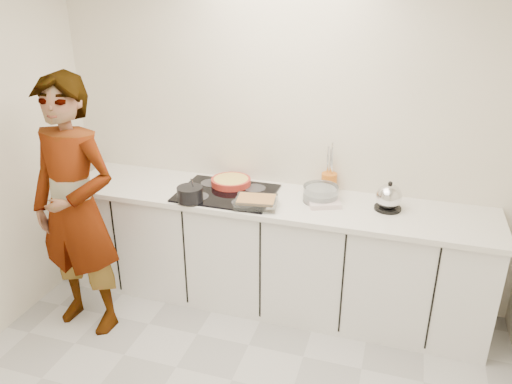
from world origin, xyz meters
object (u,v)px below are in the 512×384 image
(tart_dish, at_px, (231,181))
(cook, at_px, (76,209))
(kettle, at_px, (389,198))
(hob, at_px, (227,193))
(mixing_bowl, at_px, (321,194))
(saucepan, at_px, (190,194))
(utensil_crock, at_px, (329,183))
(baking_dish, at_px, (256,201))

(tart_dish, relative_size, cook, 0.18)
(kettle, bearing_deg, hob, -176.19)
(kettle, height_order, cook, cook)
(mixing_bowl, bearing_deg, saucepan, -161.58)
(hob, xyz_separation_m, tart_dish, (-0.02, 0.15, 0.04))
(utensil_crock, bearing_deg, cook, -150.65)
(utensil_crock, bearing_deg, baking_dish, -135.66)
(mixing_bowl, bearing_deg, cook, -155.85)
(saucepan, xyz_separation_m, mixing_bowl, (0.90, 0.30, -0.01))
(mixing_bowl, xyz_separation_m, kettle, (0.48, 0.00, 0.04))
(hob, distance_m, saucepan, 0.30)
(tart_dish, height_order, cook, cook)
(tart_dish, height_order, saucepan, saucepan)
(saucepan, height_order, kettle, kettle)
(mixing_bowl, height_order, kettle, kettle)
(mixing_bowl, xyz_separation_m, utensil_crock, (0.03, 0.20, 0.02))
(utensil_crock, bearing_deg, saucepan, -151.89)
(hob, relative_size, utensil_crock, 4.87)
(hob, xyz_separation_m, cook, (-0.88, -0.63, 0.02))
(tart_dish, xyz_separation_m, mixing_bowl, (0.72, -0.07, 0.01))
(hob, height_order, kettle, kettle)
(tart_dish, distance_m, baking_dish, 0.44)
(hob, height_order, mixing_bowl, mixing_bowl)
(baking_dish, height_order, utensil_crock, utensil_crock)
(saucepan, xyz_separation_m, baking_dish, (0.49, 0.06, -0.02))
(tart_dish, xyz_separation_m, kettle, (1.21, -0.07, 0.05))
(utensil_crock, relative_size, cook, 0.08)
(saucepan, relative_size, kettle, 1.05)
(tart_dish, height_order, utensil_crock, utensil_crock)
(saucepan, bearing_deg, hob, 48.18)
(kettle, xyz_separation_m, utensil_crock, (-0.45, 0.20, -0.02))
(baking_dish, xyz_separation_m, utensil_crock, (0.45, 0.44, 0.03))
(baking_dish, height_order, mixing_bowl, mixing_bowl)
(hob, xyz_separation_m, saucepan, (-0.20, -0.22, 0.06))
(hob, bearing_deg, utensil_crock, 20.57)
(hob, xyz_separation_m, baking_dish, (0.29, -0.16, 0.04))
(utensil_crock, height_order, cook, cook)
(cook, bearing_deg, saucepan, 36.17)
(kettle, bearing_deg, saucepan, -167.72)
(kettle, bearing_deg, tart_dish, 176.57)
(baking_dish, bearing_deg, tart_dish, 134.39)
(mixing_bowl, distance_m, cook, 1.74)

